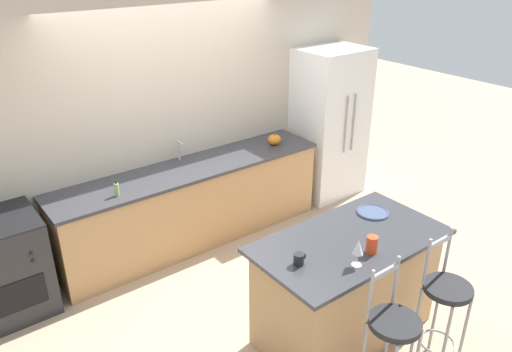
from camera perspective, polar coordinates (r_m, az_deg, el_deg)
ground_plane at (r=5.47m, az=-5.02°, el=-8.75°), size 18.00×18.00×0.00m
wall_back at (r=5.43m, az=-9.61°, el=6.66°), size 6.00×0.07×2.70m
back_counter at (r=5.52m, az=-7.33°, el=-3.09°), size 3.03×0.69×0.89m
sink_faucet at (r=5.44m, az=-8.75°, el=3.13°), size 0.02×0.13×0.22m
kitchen_island at (r=4.28m, az=10.26°, el=-12.31°), size 1.57×0.85×0.94m
refrigerator at (r=6.43m, az=8.33°, el=5.95°), size 0.83×0.70×1.90m
oven_range at (r=4.98m, az=-27.10°, el=-9.27°), size 0.73×0.70×0.92m
bar_stool_near at (r=3.67m, az=15.24°, el=-17.30°), size 0.36×0.36×1.16m
bar_stool_far at (r=4.08m, az=20.71°, el=-13.27°), size 0.36×0.36×1.16m
dinner_plate at (r=4.40m, az=13.20°, el=-4.04°), size 0.28×0.28×0.02m
wine_glass at (r=3.64m, az=11.60°, el=-8.03°), size 0.08×0.08×0.21m
coffee_mug at (r=3.65m, az=4.94°, el=-9.43°), size 0.11×0.08×0.09m
tumbler_cup at (r=3.85m, az=13.10°, el=-7.63°), size 0.09×0.09×0.14m
pumpkin_decoration at (r=5.84m, az=2.13°, el=4.20°), size 0.16×0.16×0.15m
soap_bottle at (r=4.82m, az=-15.63°, el=-1.50°), size 0.05×0.05×0.16m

